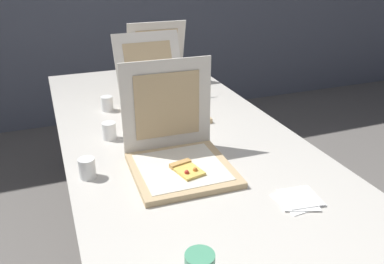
{
  "coord_description": "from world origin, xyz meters",
  "views": [
    {
      "loc": [
        -0.5,
        -0.93,
        1.47
      ],
      "look_at": [
        0.02,
        0.43,
        0.81
      ],
      "focal_mm": 37.13,
      "sensor_mm": 36.0,
      "label": 1
    }
  ],
  "objects_px": {
    "cup_white_far": "(107,103)",
    "napkin_pile": "(299,199)",
    "pizza_box_front": "(179,154)",
    "table": "(175,140)",
    "cup_white_near_left": "(87,168)",
    "pizza_box_middle": "(161,102)",
    "cup_white_mid": "(109,131)",
    "pizza_box_back": "(162,77)"
  },
  "relations": [
    {
      "from": "pizza_box_middle",
      "to": "cup_white_mid",
      "type": "bearing_deg",
      "value": -144.32
    },
    {
      "from": "cup_white_far",
      "to": "table",
      "type": "bearing_deg",
      "value": -56.62
    },
    {
      "from": "pizza_box_middle",
      "to": "cup_white_far",
      "type": "distance_m",
      "value": 0.27
    },
    {
      "from": "table",
      "to": "pizza_box_middle",
      "type": "relative_size",
      "value": 4.52
    },
    {
      "from": "table",
      "to": "pizza_box_back",
      "type": "height_order",
      "value": "pizza_box_back"
    },
    {
      "from": "pizza_box_front",
      "to": "cup_white_far",
      "type": "height_order",
      "value": "pizza_box_front"
    },
    {
      "from": "cup_white_far",
      "to": "napkin_pile",
      "type": "distance_m",
      "value": 1.1
    },
    {
      "from": "pizza_box_back",
      "to": "pizza_box_front",
      "type": "bearing_deg",
      "value": -102.85
    },
    {
      "from": "pizza_box_middle",
      "to": "cup_white_mid",
      "type": "distance_m",
      "value": 0.37
    },
    {
      "from": "pizza_box_middle",
      "to": "napkin_pile",
      "type": "xyz_separation_m",
      "value": [
        0.19,
        -0.9,
        -0.05
      ]
    },
    {
      "from": "pizza_box_back",
      "to": "napkin_pile",
      "type": "relative_size",
      "value": 2.4
    },
    {
      "from": "cup_white_mid",
      "to": "cup_white_near_left",
      "type": "xyz_separation_m",
      "value": [
        -0.13,
        -0.29,
        0.0
      ]
    },
    {
      "from": "cup_white_far",
      "to": "pizza_box_middle",
      "type": "bearing_deg",
      "value": -24.71
    },
    {
      "from": "pizza_box_middle",
      "to": "cup_white_far",
      "type": "relative_size",
      "value": 6.55
    },
    {
      "from": "napkin_pile",
      "to": "pizza_box_back",
      "type": "bearing_deg",
      "value": 92.57
    },
    {
      "from": "pizza_box_middle",
      "to": "napkin_pile",
      "type": "bearing_deg",
      "value": -79.43
    },
    {
      "from": "pizza_box_front",
      "to": "cup_white_near_left",
      "type": "relative_size",
      "value": 5.09
    },
    {
      "from": "cup_white_near_left",
      "to": "napkin_pile",
      "type": "height_order",
      "value": "cup_white_near_left"
    },
    {
      "from": "pizza_box_back",
      "to": "cup_white_far",
      "type": "xyz_separation_m",
      "value": [
        -0.37,
        -0.29,
        -0.02
      ]
    },
    {
      "from": "table",
      "to": "cup_white_near_left",
      "type": "xyz_separation_m",
      "value": [
        -0.41,
        -0.27,
        0.08
      ]
    },
    {
      "from": "pizza_box_front",
      "to": "cup_white_far",
      "type": "distance_m",
      "value": 0.69
    },
    {
      "from": "cup_white_far",
      "to": "napkin_pile",
      "type": "height_order",
      "value": "cup_white_far"
    },
    {
      "from": "cup_white_far",
      "to": "cup_white_near_left",
      "type": "bearing_deg",
      "value": -105.9
    },
    {
      "from": "cup_white_far",
      "to": "cup_white_mid",
      "type": "bearing_deg",
      "value": -98.32
    },
    {
      "from": "pizza_box_back",
      "to": "napkin_pile",
      "type": "distance_m",
      "value": 1.31
    },
    {
      "from": "pizza_box_front",
      "to": "cup_white_mid",
      "type": "distance_m",
      "value": 0.39
    },
    {
      "from": "pizza_box_back",
      "to": "cup_white_near_left",
      "type": "bearing_deg",
      "value": -120.47
    },
    {
      "from": "pizza_box_back",
      "to": "napkin_pile",
      "type": "xyz_separation_m",
      "value": [
        0.06,
        -1.3,
        -0.05
      ]
    },
    {
      "from": "cup_white_mid",
      "to": "pizza_box_middle",
      "type": "bearing_deg",
      "value": 36.8
    },
    {
      "from": "cup_white_far",
      "to": "napkin_pile",
      "type": "xyz_separation_m",
      "value": [
        0.43,
        -1.01,
        -0.03
      ]
    },
    {
      "from": "cup_white_near_left",
      "to": "cup_white_mid",
      "type": "bearing_deg",
      "value": 66.01
    },
    {
      "from": "pizza_box_middle",
      "to": "napkin_pile",
      "type": "distance_m",
      "value": 0.92
    },
    {
      "from": "pizza_box_front",
      "to": "napkin_pile",
      "type": "relative_size",
      "value": 2.47
    },
    {
      "from": "napkin_pile",
      "to": "cup_white_mid",
      "type": "bearing_deg",
      "value": 125.38
    },
    {
      "from": "pizza_box_front",
      "to": "cup_white_far",
      "type": "relative_size",
      "value": 5.09
    },
    {
      "from": "napkin_pile",
      "to": "table",
      "type": "bearing_deg",
      "value": 106.76
    },
    {
      "from": "pizza_box_middle",
      "to": "pizza_box_back",
      "type": "distance_m",
      "value": 0.43
    },
    {
      "from": "table",
      "to": "pizza_box_front",
      "type": "xyz_separation_m",
      "value": [
        -0.09,
        -0.32,
        0.1
      ]
    },
    {
      "from": "cup_white_near_left",
      "to": "pizza_box_back",
      "type": "bearing_deg",
      "value": 59.04
    },
    {
      "from": "pizza_box_middle",
      "to": "napkin_pile",
      "type": "height_order",
      "value": "pizza_box_middle"
    },
    {
      "from": "pizza_box_middle",
      "to": "cup_white_near_left",
      "type": "height_order",
      "value": "pizza_box_middle"
    },
    {
      "from": "pizza_box_front",
      "to": "pizza_box_middle",
      "type": "xyz_separation_m",
      "value": [
        0.1,
        0.56,
        -0.0
      ]
    }
  ]
}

